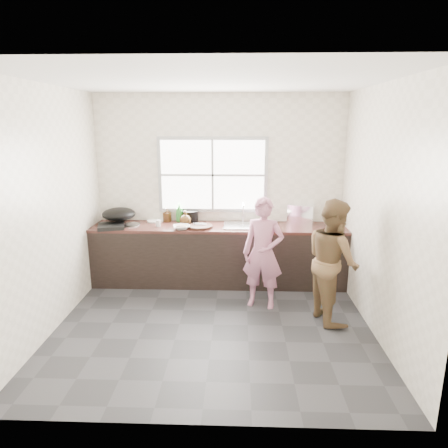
{
  "coord_description": "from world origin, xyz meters",
  "views": [
    {
      "loc": [
        0.28,
        -4.22,
        2.29
      ],
      "look_at": [
        0.1,
        0.65,
        1.05
      ],
      "focal_mm": 32.0,
      "sensor_mm": 36.0,
      "label": 1
    }
  ],
  "objects_px": {
    "bowl_held": "(258,227)",
    "person_side": "(333,260)",
    "woman": "(263,257)",
    "glass_jar": "(158,223)",
    "cutting_board": "(200,226)",
    "dish_rack": "(301,214)",
    "wok": "(119,214)",
    "black_pot": "(190,216)",
    "bottle_green": "(179,212)",
    "plate_food": "(155,221)",
    "bottle_brown_short": "(185,219)",
    "bottle_brown_tall": "(167,215)",
    "burner": "(111,226)",
    "pot_lid_left": "(132,225)",
    "bowl_mince": "(181,227)",
    "pot_lid_right": "(130,226)",
    "bowl_crabs": "(267,228)"
  },
  "relations": [
    {
      "from": "woman",
      "to": "pot_lid_right",
      "type": "xyz_separation_m",
      "value": [
        -1.86,
        0.69,
        0.21
      ]
    },
    {
      "from": "woman",
      "to": "bowl_held",
      "type": "xyz_separation_m",
      "value": [
        -0.04,
        0.6,
        0.23
      ]
    },
    {
      "from": "plate_food",
      "to": "dish_rack",
      "type": "xyz_separation_m",
      "value": [
        2.16,
        0.0,
        0.13
      ]
    },
    {
      "from": "plate_food",
      "to": "bowl_mince",
      "type": "bearing_deg",
      "value": -44.05
    },
    {
      "from": "plate_food",
      "to": "bowl_held",
      "type": "bearing_deg",
      "value": -14.2
    },
    {
      "from": "cutting_board",
      "to": "glass_jar",
      "type": "relative_size",
      "value": 3.75
    },
    {
      "from": "bottle_brown_tall",
      "to": "dish_rack",
      "type": "xyz_separation_m",
      "value": [
        1.98,
        0.0,
        0.04
      ]
    },
    {
      "from": "bottle_brown_tall",
      "to": "bottle_green",
      "type": "bearing_deg",
      "value": 0.0
    },
    {
      "from": "person_side",
      "to": "black_pot",
      "type": "xyz_separation_m",
      "value": [
        -1.82,
        1.29,
        0.21
      ]
    },
    {
      "from": "bowl_mince",
      "to": "bottle_brown_short",
      "type": "height_order",
      "value": "bottle_brown_short"
    },
    {
      "from": "woman",
      "to": "black_pot",
      "type": "xyz_separation_m",
      "value": [
        -1.03,
        0.98,
        0.28
      ]
    },
    {
      "from": "bottle_brown_tall",
      "to": "bottle_brown_short",
      "type": "xyz_separation_m",
      "value": [
        0.3,
        -0.2,
        0.0
      ]
    },
    {
      "from": "glass_jar",
      "to": "wok",
      "type": "height_order",
      "value": "wok"
    },
    {
      "from": "person_side",
      "to": "burner",
      "type": "xyz_separation_m",
      "value": [
        -2.88,
        0.89,
        0.16
      ]
    },
    {
      "from": "plate_food",
      "to": "person_side",
      "type": "bearing_deg",
      "value": -28.89
    },
    {
      "from": "pot_lid_right",
      "to": "woman",
      "type": "bearing_deg",
      "value": -20.33
    },
    {
      "from": "cutting_board",
      "to": "pot_lid_left",
      "type": "xyz_separation_m",
      "value": [
        -1.0,
        0.12,
        -0.01
      ]
    },
    {
      "from": "woman",
      "to": "glass_jar",
      "type": "xyz_separation_m",
      "value": [
        -1.45,
        0.68,
        0.25
      ]
    },
    {
      "from": "woman",
      "to": "pot_lid_left",
      "type": "height_order",
      "value": "woman"
    },
    {
      "from": "bowl_mince",
      "to": "wok",
      "type": "distance_m",
      "value": 0.98
    },
    {
      "from": "glass_jar",
      "to": "wok",
      "type": "distance_m",
      "value": 0.61
    },
    {
      "from": "cutting_board",
      "to": "bowl_crabs",
      "type": "height_order",
      "value": "bowl_crabs"
    },
    {
      "from": "bottle_brown_tall",
      "to": "bottle_brown_short",
      "type": "bearing_deg",
      "value": -33.83
    },
    {
      "from": "cutting_board",
      "to": "burner",
      "type": "distance_m",
      "value": 1.25
    },
    {
      "from": "woman",
      "to": "bowl_mince",
      "type": "distance_m",
      "value": 1.24
    },
    {
      "from": "cutting_board",
      "to": "dish_rack",
      "type": "distance_m",
      "value": 1.5
    },
    {
      "from": "bowl_crabs",
      "to": "bowl_held",
      "type": "distance_m",
      "value": 0.14
    },
    {
      "from": "bottle_green",
      "to": "glass_jar",
      "type": "relative_size",
      "value": 3.02
    },
    {
      "from": "bowl_mince",
      "to": "pot_lid_right",
      "type": "distance_m",
      "value": 0.78
    },
    {
      "from": "plate_food",
      "to": "bottle_brown_short",
      "type": "bearing_deg",
      "value": -22.57
    },
    {
      "from": "bowl_held",
      "to": "bottle_green",
      "type": "bearing_deg",
      "value": 161.55
    },
    {
      "from": "person_side",
      "to": "glass_jar",
      "type": "distance_m",
      "value": 2.46
    },
    {
      "from": "woman",
      "to": "bottle_brown_tall",
      "type": "relative_size",
      "value": 7.06
    },
    {
      "from": "glass_jar",
      "to": "burner",
      "type": "bearing_deg",
      "value": -170.57
    },
    {
      "from": "bowl_held",
      "to": "dish_rack",
      "type": "distance_m",
      "value": 0.77
    },
    {
      "from": "woman",
      "to": "dish_rack",
      "type": "height_order",
      "value": "woman"
    },
    {
      "from": "bottle_brown_tall",
      "to": "woman",
      "type": "bearing_deg",
      "value": -35.52
    },
    {
      "from": "wok",
      "to": "bottle_green",
      "type": "bearing_deg",
      "value": 12.13
    },
    {
      "from": "plate_food",
      "to": "glass_jar",
      "type": "distance_m",
      "value": 0.32
    },
    {
      "from": "bottle_brown_tall",
      "to": "pot_lid_left",
      "type": "bearing_deg",
      "value": -154.87
    },
    {
      "from": "plate_food",
      "to": "pot_lid_left",
      "type": "xyz_separation_m",
      "value": [
        -0.3,
        -0.22,
        -0.0
      ]
    },
    {
      "from": "bowl_mince",
      "to": "wok",
      "type": "height_order",
      "value": "wok"
    },
    {
      "from": "bowl_held",
      "to": "person_side",
      "type": "bearing_deg",
      "value": -47.51
    },
    {
      "from": "bowl_held",
      "to": "black_pot",
      "type": "distance_m",
      "value": 1.05
    },
    {
      "from": "bowl_crabs",
      "to": "bottle_brown_short",
      "type": "xyz_separation_m",
      "value": [
        -1.16,
        0.24,
        0.06
      ]
    },
    {
      "from": "pot_lid_right",
      "to": "pot_lid_left",
      "type": "bearing_deg",
      "value": 77.26
    },
    {
      "from": "cutting_board",
      "to": "pot_lid_left",
      "type": "relative_size",
      "value": 1.46
    },
    {
      "from": "glass_jar",
      "to": "bowl_held",
      "type": "bearing_deg",
      "value": -3.42
    },
    {
      "from": "person_side",
      "to": "pot_lid_left",
      "type": "xyz_separation_m",
      "value": [
        -2.64,
        1.07,
        0.14
      ]
    },
    {
      "from": "bowl_mince",
      "to": "bottle_green",
      "type": "height_order",
      "value": "bottle_green"
    }
  ]
}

